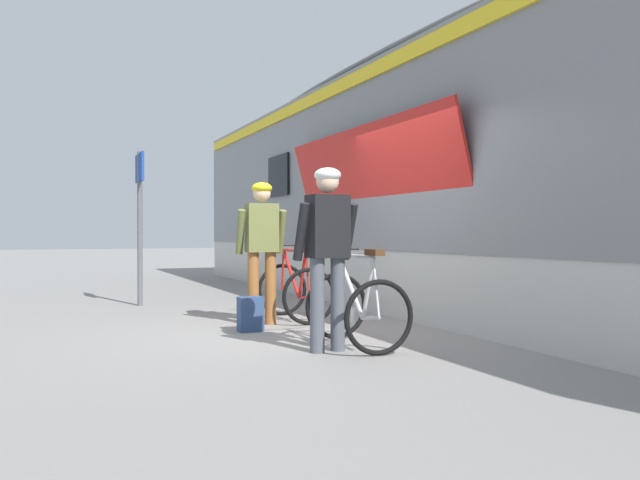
{
  "coord_description": "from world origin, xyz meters",
  "views": [
    {
      "loc": [
        -2.88,
        -6.94,
        1.14
      ],
      "look_at": [
        0.26,
        0.3,
        1.05
      ],
      "focal_mm": 36.34,
      "sensor_mm": 36.0,
      "label": 1
    }
  ],
  "objects": [
    {
      "name": "cyclist_near_in_olive",
      "position": [
        -0.35,
        0.69,
        1.05
      ],
      "size": [
        0.63,
        0.34,
        1.76
      ],
      "color": "#935B2D",
      "rests_on": "ground"
    },
    {
      "name": "train_car",
      "position": [
        2.94,
        1.59,
        1.97
      ],
      "size": [
        3.25,
        17.27,
        3.88
      ],
      "color": "slate",
      "rests_on": "ground"
    },
    {
      "name": "backpack_on_platform",
      "position": [
        -0.65,
        0.21,
        0.2
      ],
      "size": [
        0.28,
        0.18,
        0.4
      ],
      "primitive_type": "cube",
      "rotation": [
        0.0,
        0.0,
        -0.01
      ],
      "color": "navy",
      "rests_on": "ground"
    },
    {
      "name": "water_bottle_near_the_bikes",
      "position": [
        0.63,
        0.12,
        0.11
      ],
      "size": [
        0.07,
        0.07,
        0.22
      ],
      "primitive_type": "cylinder",
      "color": "silver",
      "rests_on": "ground"
    },
    {
      "name": "ground_plane",
      "position": [
        0.0,
        0.0,
        0.0
      ],
      "size": [
        80.0,
        80.0,
        0.0
      ],
      "primitive_type": "plane",
      "color": "gray"
    },
    {
      "name": "platform_sign_post",
      "position": [
        -1.45,
        3.42,
        1.62
      ],
      "size": [
        0.08,
        0.7,
        2.4
      ],
      "color": "#595B60",
      "rests_on": "ground"
    },
    {
      "name": "cyclist_far_in_dark",
      "position": [
        -0.36,
        -1.3,
        1.05
      ],
      "size": [
        0.62,
        0.33,
        1.76
      ],
      "color": "#4C515B",
      "rests_on": "ground"
    },
    {
      "name": "bicycle_far_silver",
      "position": [
        0.02,
        -1.17,
        0.4
      ],
      "size": [
        0.75,
        1.09,
        0.99
      ],
      "color": "black",
      "rests_on": "ground"
    },
    {
      "name": "bicycle_near_red",
      "position": [
        0.17,
        0.91,
        0.4
      ],
      "size": [
        0.73,
        1.08,
        0.99
      ],
      "color": "black",
      "rests_on": "ground"
    }
  ]
}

